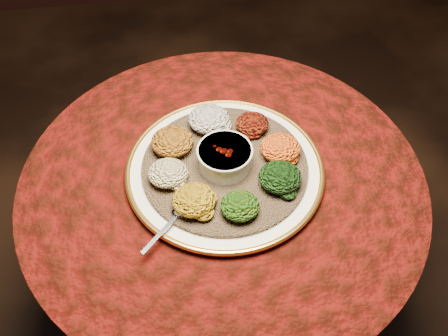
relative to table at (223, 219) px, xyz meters
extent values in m
plane|color=black|center=(0.00, 0.00, -0.55)|extent=(4.00, 4.00, 0.00)
cylinder|color=black|center=(0.00, 0.00, -0.53)|extent=(0.44, 0.44, 0.04)
cylinder|color=black|center=(0.00, 0.00, -0.21)|extent=(0.12, 0.12, 0.68)
cylinder|color=black|center=(0.00, 0.00, 0.15)|extent=(0.80, 0.80, 0.04)
cylinder|color=#430805|center=(0.00, 0.00, 0.00)|extent=(0.93, 0.93, 0.34)
cylinder|color=#430805|center=(0.00, 0.00, 0.17)|extent=(0.96, 0.96, 0.01)
cylinder|color=white|center=(0.01, 0.01, 0.19)|extent=(0.53, 0.53, 0.02)
torus|color=gold|center=(0.01, 0.01, 0.20)|extent=(0.47, 0.47, 0.01)
cylinder|color=brown|center=(0.01, 0.01, 0.20)|extent=(0.51, 0.51, 0.01)
cylinder|color=silver|center=(0.01, 0.01, 0.23)|extent=(0.12, 0.12, 0.05)
cylinder|color=silver|center=(0.01, 0.01, 0.26)|extent=(0.13, 0.13, 0.01)
cylinder|color=#581304|center=(0.01, 0.01, 0.25)|extent=(0.10, 0.10, 0.01)
ellipsoid|color=silver|center=(-0.11, -0.11, 0.21)|extent=(0.04, 0.03, 0.01)
cube|color=silver|center=(-0.15, -0.16, 0.21)|extent=(0.08, 0.09, 0.00)
ellipsoid|color=beige|center=(-0.01, 0.15, 0.23)|extent=(0.10, 0.10, 0.05)
ellipsoid|color=black|center=(0.09, 0.12, 0.23)|extent=(0.08, 0.08, 0.04)
ellipsoid|color=#BC720F|center=(0.14, 0.03, 0.23)|extent=(0.10, 0.09, 0.05)
ellipsoid|color=black|center=(0.12, -0.06, 0.23)|extent=(0.10, 0.09, 0.05)
ellipsoid|color=#953509|center=(0.02, -0.12, 0.23)|extent=(0.09, 0.08, 0.04)
ellipsoid|color=#B4870F|center=(-0.07, -0.10, 0.23)|extent=(0.10, 0.09, 0.05)
ellipsoid|color=maroon|center=(-0.13, -0.01, 0.23)|extent=(0.09, 0.09, 0.04)
ellipsoid|color=#945811|center=(-0.11, 0.08, 0.23)|extent=(0.10, 0.10, 0.05)
camera|label=1|loc=(-0.10, -0.73, 1.10)|focal=40.00mm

